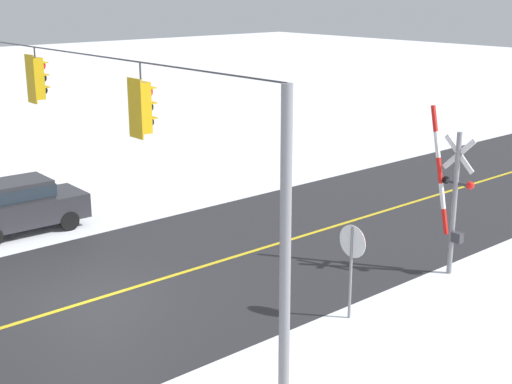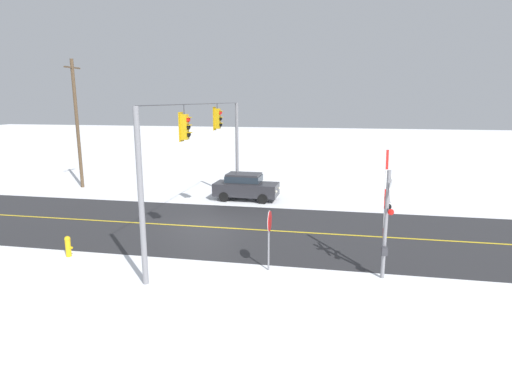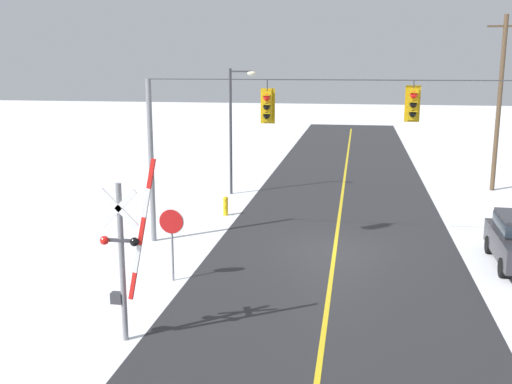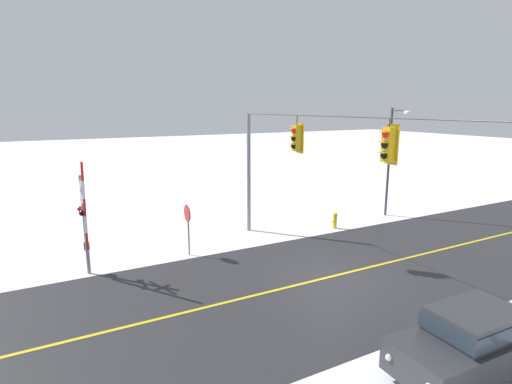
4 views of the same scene
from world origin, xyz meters
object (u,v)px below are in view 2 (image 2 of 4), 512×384
(stop_sign, at_px, (269,227))
(utility_pole, at_px, (77,123))
(parked_car_charcoal, at_px, (245,186))
(railroad_crossing, at_px, (386,217))
(fire_hydrant, at_px, (68,246))

(stop_sign, bearing_deg, utility_pole, 51.45)
(parked_car_charcoal, distance_m, utility_pole, 13.49)
(stop_sign, distance_m, parked_car_charcoal, 11.77)
(railroad_crossing, height_order, fire_hydrant, railroad_crossing)
(railroad_crossing, bearing_deg, utility_pole, 58.00)
(stop_sign, bearing_deg, parked_car_charcoal, 16.80)
(railroad_crossing, distance_m, utility_pole, 24.24)
(stop_sign, relative_size, parked_car_charcoal, 0.55)
(stop_sign, distance_m, railroad_crossing, 4.26)
(parked_car_charcoal, relative_size, fire_hydrant, 4.82)
(stop_sign, distance_m, utility_pole, 20.97)
(fire_hydrant, bearing_deg, stop_sign, -88.95)
(fire_hydrant, distance_m, utility_pole, 15.82)
(fire_hydrant, bearing_deg, utility_pole, 30.75)
(parked_car_charcoal, height_order, utility_pole, utility_pole)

